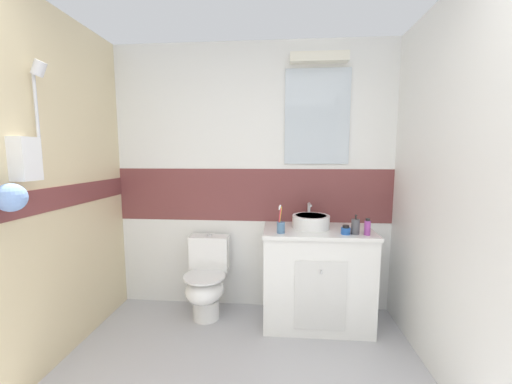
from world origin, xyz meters
The scene contains 10 objects.
wall_back_tiled centered at (0.01, 2.45, 1.26)m, with size 3.20×0.20×2.50m.
wall_left_shower_alcove centered at (-1.35, 1.20, 1.25)m, with size 0.28×3.48×2.50m.
wall_right_plain centered at (1.35, 1.20, 1.25)m, with size 0.10×3.48×2.50m, color white.
vanity_cabinet centered at (0.59, 2.14, 0.43)m, with size 0.93×0.55×0.85m.
sink_basin centered at (0.53, 2.17, 0.91)m, with size 0.32×0.37×0.20m.
toilet centered at (-0.40, 2.15, 0.35)m, with size 0.37×0.50×0.74m.
toothbrush_cup centered at (0.27, 1.97, 0.91)m, with size 0.07×0.07×0.23m.
soap_dispenser centered at (0.87, 1.98, 0.91)m, with size 0.07×0.07×0.16m.
hair_gel_jar centered at (0.79, 1.98, 0.88)m, with size 0.07×0.07×0.07m.
lotion_bottle_short centered at (0.96, 1.97, 0.91)m, with size 0.05×0.05×0.13m.
Camera 1 is at (0.26, -0.40, 1.48)m, focal length 20.92 mm.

